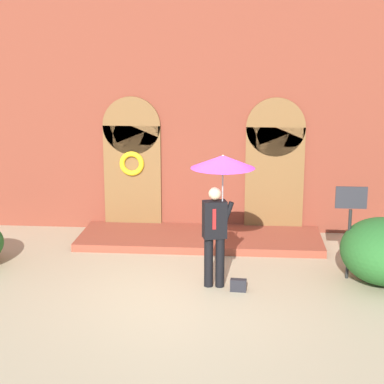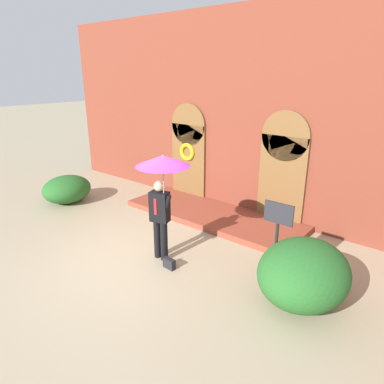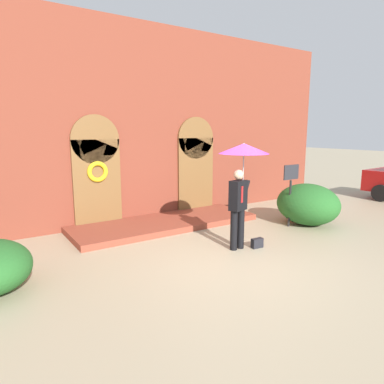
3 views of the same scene
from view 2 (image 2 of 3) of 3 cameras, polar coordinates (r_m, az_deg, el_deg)
ground_plane at (r=7.80m, az=-10.02°, el=-11.18°), size 80.00×80.00×0.00m
building_facade at (r=10.00m, az=7.54°, el=12.00°), size 14.00×2.30×5.60m
person_with_umbrella at (r=6.99m, az=-5.01°, el=2.56°), size 1.10×1.10×2.36m
handbag at (r=7.38m, az=-3.80°, el=-11.80°), size 0.29×0.14×0.22m
sign_post at (r=6.51m, az=14.00°, el=-6.36°), size 0.56×0.06×1.72m
shrub_left at (r=11.55m, az=-20.13°, el=0.46°), size 1.33×1.53×0.85m
shrub_right at (r=6.48m, az=18.08°, el=-12.74°), size 1.55×1.83×1.16m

